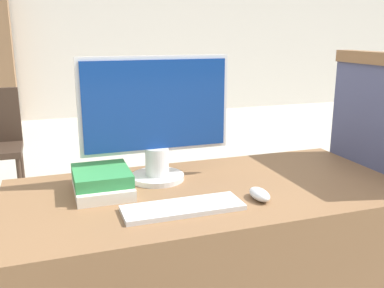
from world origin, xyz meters
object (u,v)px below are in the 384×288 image
(mouse, at_px, (260,194))
(book_stack, at_px, (102,181))
(keyboard, at_px, (183,208))
(monitor, at_px, (156,118))

(mouse, height_order, book_stack, book_stack)
(mouse, bearing_deg, keyboard, -179.88)
(keyboard, xyz_separation_m, book_stack, (-0.22, 0.25, 0.03))
(monitor, distance_m, book_stack, 0.30)
(monitor, distance_m, keyboard, 0.39)
(keyboard, bearing_deg, mouse, 0.12)
(keyboard, height_order, book_stack, book_stack)
(mouse, bearing_deg, book_stack, 153.45)
(monitor, height_order, keyboard, monitor)
(mouse, relative_size, book_stack, 0.41)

